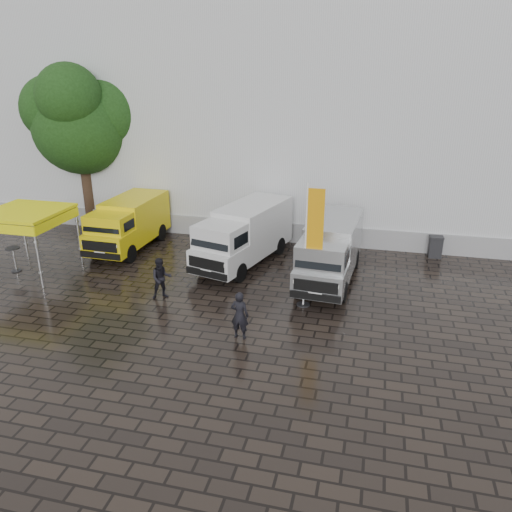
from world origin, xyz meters
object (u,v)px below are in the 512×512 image
(van_silver, at_px, (330,252))
(person_tent, at_px, (161,278))
(van_yellow, at_px, (128,225))
(van_white, at_px, (244,236))
(canopy_tent, at_px, (25,215))
(cocktail_table, at_px, (15,259))
(person_front, at_px, (240,315))
(wheelie_bin, at_px, (435,247))
(flagpole, at_px, (311,240))

(van_silver, xyz_separation_m, person_tent, (-6.16, -3.26, -0.44))
(van_silver, bearing_deg, van_yellow, 175.05)
(van_white, relative_size, canopy_tent, 1.94)
(van_yellow, distance_m, canopy_tent, 4.85)
(cocktail_table, bearing_deg, person_front, -15.90)
(van_silver, bearing_deg, van_white, 169.37)
(wheelie_bin, distance_m, person_tent, 12.99)
(flagpole, height_order, person_front, flagpole)
(van_yellow, relative_size, person_tent, 3.17)
(flagpole, bearing_deg, person_front, -122.94)
(van_silver, height_order, flagpole, flagpole)
(canopy_tent, relative_size, wheelie_bin, 3.01)
(van_yellow, bearing_deg, van_white, -3.64)
(cocktail_table, bearing_deg, flagpole, -1.26)
(cocktail_table, height_order, person_front, person_front)
(cocktail_table, distance_m, person_front, 11.65)
(flagpole, bearing_deg, person_tent, -173.12)
(canopy_tent, relative_size, person_front, 1.85)
(flagpole, bearing_deg, cocktail_table, 178.74)
(cocktail_table, bearing_deg, canopy_tent, 10.72)
(van_yellow, xyz_separation_m, cocktail_table, (-3.57, -3.87, -0.66))
(cocktail_table, xyz_separation_m, wheelie_bin, (18.19, 6.29, -0.04))
(van_white, distance_m, canopy_tent, 9.44)
(van_yellow, relative_size, person_front, 3.13)
(van_yellow, bearing_deg, person_front, -41.34)
(person_front, bearing_deg, cocktail_table, -12.60)
(cocktail_table, relative_size, wheelie_bin, 1.07)
(wheelie_bin, height_order, person_tent, person_tent)
(van_silver, relative_size, flagpole, 1.23)
(van_white, height_order, wheelie_bin, van_white)
(person_front, bearing_deg, canopy_tent, -14.49)
(van_white, height_order, canopy_tent, canopy_tent)
(flagpole, relative_size, person_front, 2.82)
(van_white, bearing_deg, wheelie_bin, 34.00)
(cocktail_table, bearing_deg, person_tent, -7.44)
(person_front, xyz_separation_m, person_tent, (-3.77, 2.22, -0.01))
(van_silver, distance_m, cocktail_table, 13.80)
(van_white, distance_m, person_tent, 4.84)
(van_yellow, height_order, canopy_tent, canopy_tent)
(person_tent, bearing_deg, canopy_tent, 139.14)
(van_white, relative_size, person_tent, 3.64)
(canopy_tent, distance_m, person_tent, 6.96)
(van_silver, bearing_deg, person_front, -109.54)
(van_yellow, bearing_deg, van_silver, -7.53)
(cocktail_table, distance_m, wheelie_bin, 19.25)
(flagpole, distance_m, cocktail_table, 13.24)
(canopy_tent, bearing_deg, wheelie_bin, 19.43)
(van_white, distance_m, person_front, 6.74)
(van_yellow, xyz_separation_m, wheelie_bin, (14.62, 2.42, -0.70))
(van_silver, xyz_separation_m, person_front, (-2.39, -5.48, -0.43))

